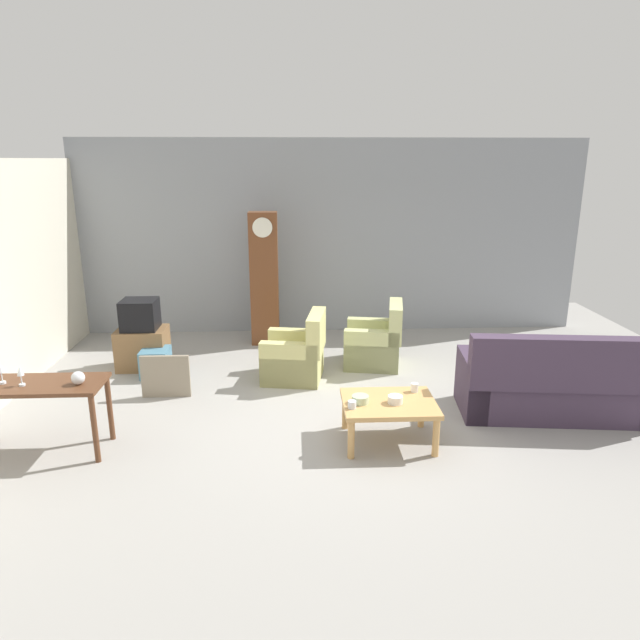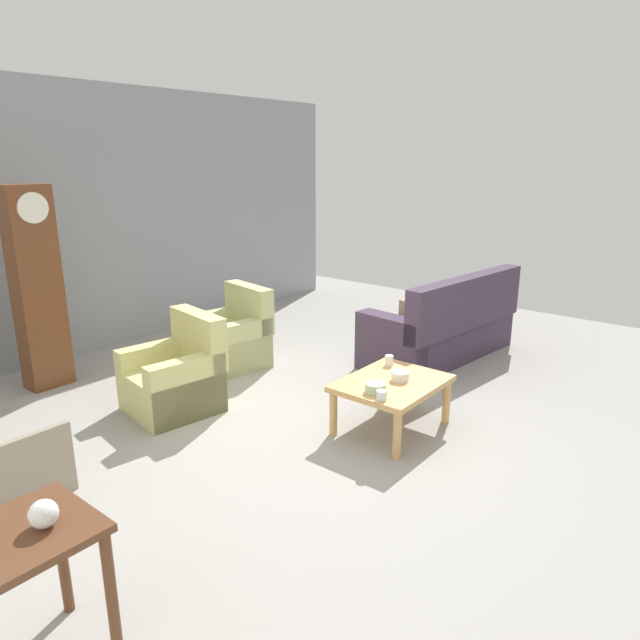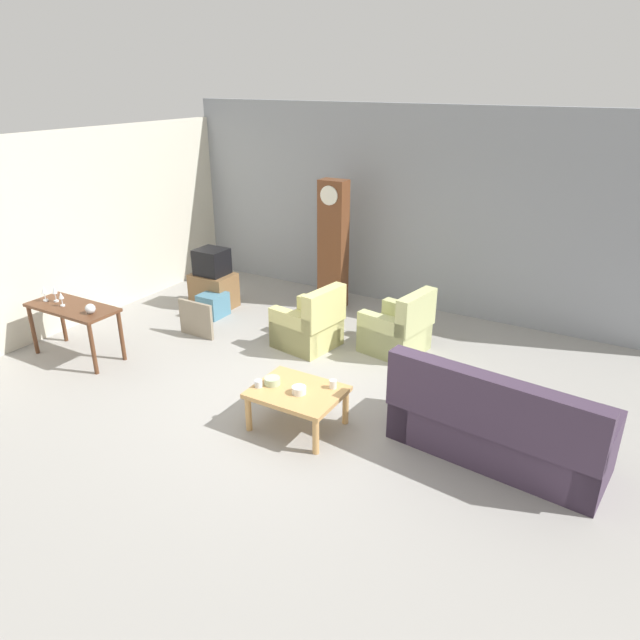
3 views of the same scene
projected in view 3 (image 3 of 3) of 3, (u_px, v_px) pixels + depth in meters
The scene contains 21 objects.
ground_plane at pixel (298, 397), 6.97m from camera, with size 10.40×10.40×0.00m, color #999691.
garage_door_wall at pixel (416, 210), 9.21m from camera, with size 8.40×0.16×3.20m, color gray.
pegboard_wall_left at pixel (74, 230), 8.67m from camera, with size 0.12×6.40×2.88m, color beige.
couch_floral at pixel (496, 427), 5.75m from camera, with size 2.18×1.11×1.04m.
armchair_olive_near at pixel (309, 327), 8.16m from camera, with size 0.90×0.88×0.92m.
armchair_olive_far at pixel (398, 331), 8.02m from camera, with size 0.91×0.89×0.92m.
coffee_table_wood at pixel (297, 395), 6.24m from camera, with size 0.96×0.76×0.46m.
console_table_dark at pixel (73, 313), 7.73m from camera, with size 1.30×0.56×0.75m.
grandfather_clock at pixel (333, 245), 9.33m from camera, with size 0.44×0.30×2.10m.
tv_stand_cabinet at pixel (214, 290), 9.59m from camera, with size 0.68×0.52×0.57m, color brown.
tv_crt at pixel (212, 262), 9.39m from camera, with size 0.48×0.44×0.42m, color black.
framed_picture_leaning at pixel (196, 319), 8.50m from camera, with size 0.60×0.05×0.54m, color gray.
storage_box_blue at pixel (213, 305), 9.25m from camera, with size 0.37×0.42×0.38m, color teal.
glass_dome_cloche at pixel (90, 309), 7.43m from camera, with size 0.13×0.13×0.13m, color silver.
cup_white_porcelain at pixel (333, 384), 6.23m from camera, with size 0.08×0.08×0.09m, color white.
cup_blue_rimmed at pixel (258, 384), 6.26m from camera, with size 0.09×0.09×0.08m, color silver.
bowl_white_stacked at pixel (299, 390), 6.13m from camera, with size 0.15×0.15×0.08m, color white.
bowl_shallow_green at pixel (272, 381), 6.31m from camera, with size 0.18×0.18×0.08m, color #B2C69E.
wine_glass_tall at pixel (44, 291), 7.80m from camera, with size 0.07×0.07×0.21m.
wine_glass_mid at pixel (55, 292), 7.78m from camera, with size 0.07×0.07×0.22m.
wine_glass_short at pixel (61, 297), 7.64m from camera, with size 0.07×0.07×0.20m.
Camera 3 is at (3.27, -5.10, 3.58)m, focal length 32.39 mm.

